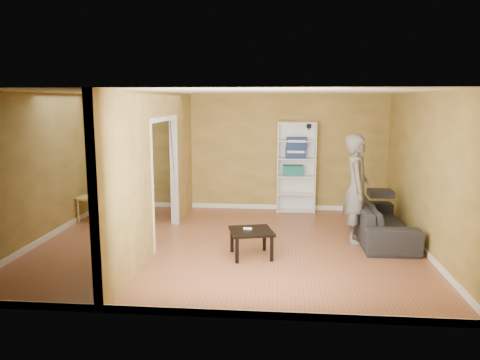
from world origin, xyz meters
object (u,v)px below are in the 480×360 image
at_px(chair_near, 118,202).
at_px(dining_table, 123,192).
at_px(sofa, 381,215).
at_px(bookshelf, 296,167).
at_px(chair_left, 86,196).
at_px(coffee_table, 251,234).
at_px(chair_far, 133,191).
at_px(person, 357,179).

bearing_deg(chair_near, dining_table, 117.56).
distance_m(sofa, bookshelf, 2.55).
bearing_deg(chair_left, bookshelf, 83.92).
relative_size(sofa, coffee_table, 3.46).
bearing_deg(sofa, coffee_table, 117.49).
distance_m(chair_near, chair_far, 1.21).
height_order(sofa, chair_far, chair_far).
height_order(bookshelf, chair_left, bookshelf).
relative_size(coffee_table, chair_far, 0.66).
height_order(coffee_table, chair_left, chair_left).
bearing_deg(bookshelf, dining_table, -161.54).
bearing_deg(chair_left, person, 57.33).
distance_m(dining_table, chair_left, 0.78).
bearing_deg(chair_far, chair_left, 40.73).
distance_m(coffee_table, chair_left, 4.05).
height_order(person, chair_far, person).
height_order(sofa, bookshelf, bookshelf).
distance_m(person, chair_near, 4.51).
height_order(bookshelf, dining_table, bookshelf).
distance_m(person, dining_table, 4.68).
bearing_deg(dining_table, coffee_table, -35.86).
bearing_deg(bookshelf, sofa, -53.95).
xyz_separation_m(chair_near, chair_far, (-0.10, 1.20, -0.03)).
xyz_separation_m(bookshelf, chair_near, (-3.46, -1.74, -0.47)).
distance_m(chair_left, chair_far, 1.04).
bearing_deg(chair_near, bookshelf, 44.26).
height_order(person, bookshelf, person).
relative_size(person, chair_left, 2.17).
distance_m(coffee_table, dining_table, 3.43).
distance_m(person, chair_left, 5.43).
relative_size(coffee_table, chair_near, 0.62).
bearing_deg(chair_left, dining_table, 71.60).
xyz_separation_m(sofa, chair_near, (-4.93, 0.26, 0.10)).
relative_size(person, chair_far, 2.27).
xyz_separation_m(person, chair_near, (-4.44, 0.49, -0.59)).
height_order(bookshelf, chair_far, bookshelf).
bearing_deg(dining_table, chair_far, 90.18).
xyz_separation_m(bookshelf, dining_table, (-3.56, -1.19, -0.38)).
distance_m(person, coffee_table, 2.14).
xyz_separation_m(person, bookshelf, (-0.98, 2.23, -0.12)).
bearing_deg(bookshelf, chair_near, -153.29).
bearing_deg(sofa, chair_left, 82.09).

